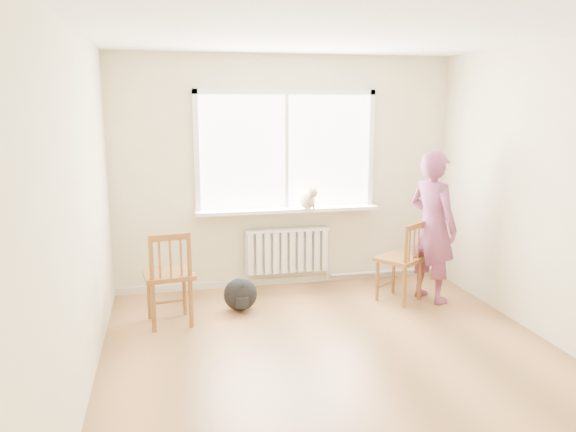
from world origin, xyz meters
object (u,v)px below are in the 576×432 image
backpack (240,294)px  cat (308,199)px  person (433,227)px  chair_right (403,262)px  chair_left (169,278)px

backpack → cat: bearing=34.3°
cat → backpack: cat is taller
person → backpack: 2.21m
person → cat: (-1.23, 0.71, 0.23)m
cat → backpack: (-0.88, -0.60, -0.89)m
backpack → chair_right: bearing=-3.2°
person → backpack: size_ratio=4.70×
chair_right → backpack: size_ratio=2.54×
cat → backpack: bearing=-161.4°
person → backpack: person is taller
person → cat: bearing=37.2°
person → cat: person is taller
chair_right → person: bearing=142.2°
chair_left → person: bearing=174.7°
chair_left → chair_right: 2.51m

